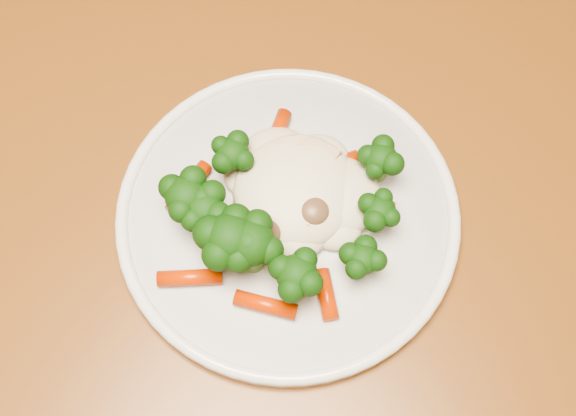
{
  "coord_description": "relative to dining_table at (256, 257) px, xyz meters",
  "views": [
    {
      "loc": [
        0.43,
        -0.28,
        1.26
      ],
      "look_at": [
        0.33,
        -0.07,
        0.77
      ],
      "focal_mm": 45.0,
      "sensor_mm": 36.0,
      "label": 1
    }
  ],
  "objects": [
    {
      "name": "meal",
      "position": [
        0.02,
        -0.0,
        0.13
      ],
      "size": [
        0.18,
        0.17,
        0.05
      ],
      "color": "beige",
      "rests_on": "plate"
    },
    {
      "name": "dining_table",
      "position": [
        0.0,
        0.0,
        0.0
      ],
      "size": [
        1.38,
        1.04,
        0.75
      ],
      "rotation": [
        0.0,
        0.0,
        -0.18
      ],
      "color": "brown",
      "rests_on": "ground"
    },
    {
      "name": "plate",
      "position": [
        0.03,
        0.01,
        0.1
      ],
      "size": [
        0.26,
        0.26,
        0.01
      ],
      "primitive_type": "cylinder",
      "color": "silver",
      "rests_on": "dining_table"
    }
  ]
}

